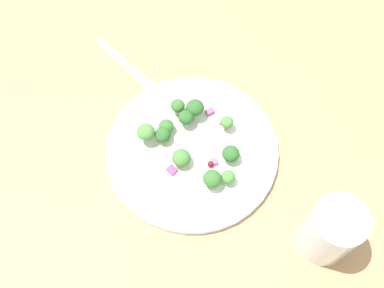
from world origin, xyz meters
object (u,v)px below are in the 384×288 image
(water_glass, at_px, (331,231))
(broccoli_floret_0, at_px, (227,122))
(broccoli_floret_2, at_px, (181,158))
(broccoli_floret_1, at_px, (166,127))
(plate, at_px, (192,149))
(fork, at_px, (138,75))

(water_glass, bearing_deg, broccoli_floret_0, -71.28)
(broccoli_floret_0, bearing_deg, broccoli_floret_2, 23.09)
(broccoli_floret_1, bearing_deg, plate, 125.27)
(plate, xyz_separation_m, broccoli_floret_2, (0.02, 0.02, 0.02))
(fork, bearing_deg, broccoli_floret_1, 97.27)
(broccoli_floret_2, distance_m, fork, 0.18)
(broccoli_floret_2, bearing_deg, fork, -83.10)
(broccoli_floret_0, bearing_deg, broccoli_floret_1, -14.24)
(broccoli_floret_2, bearing_deg, broccoli_floret_0, -156.91)
(plate, relative_size, broccoli_floret_1, 11.13)
(plate, height_order, water_glass, water_glass)
(plate, xyz_separation_m, fork, (0.04, -0.16, -0.01))
(plate, bearing_deg, broccoli_floret_1, -54.73)
(broccoli_floret_1, relative_size, fork, 0.14)
(plate, height_order, fork, plate)
(broccoli_floret_2, bearing_deg, plate, -140.82)
(plate, height_order, broccoli_floret_0, broccoli_floret_0)
(broccoli_floret_2, distance_m, water_glass, 0.23)
(fork, bearing_deg, broccoli_floret_2, 96.90)
(plate, distance_m, broccoli_floret_0, 0.07)
(broccoli_floret_0, xyz_separation_m, fork, (0.11, -0.15, -0.03))
(broccoli_floret_2, xyz_separation_m, fork, (0.02, -0.18, -0.03))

